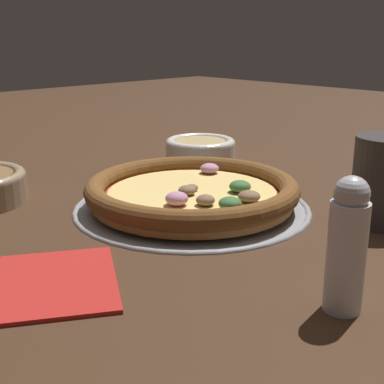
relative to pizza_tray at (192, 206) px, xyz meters
The scene contains 7 objects.
ground_plane 0.00m from the pizza_tray, ahead, with size 3.00×3.00×0.00m, color #3D2616.
pizza_tray is the anchor object (origin of this frame).
pizza 0.02m from the pizza_tray, 83.19° to the right, with size 0.28×0.28×0.03m.
bowl_near 0.24m from the pizza_tray, 42.38° to the left, with size 0.12×0.12×0.05m.
napkin 0.25m from the pizza_tray, 163.92° to the right, with size 0.17×0.17×0.01m.
fork 0.26m from the pizza_tray, behind, with size 0.07×0.16×0.00m.
pepper_shaker 0.30m from the pizza_tray, 108.86° to the right, with size 0.03×0.03×0.12m.
Camera 1 is at (-0.46, -0.48, 0.22)m, focal length 50.00 mm.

